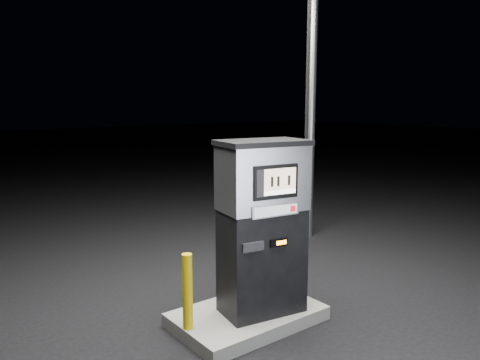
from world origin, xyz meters
TOP-DOWN VIEW (x-y plane):
  - ground at (0.00, 0.00)m, footprint 80.00×80.00m
  - pump_island at (0.00, 0.00)m, footprint 1.60×1.00m
  - fuel_dispenser at (0.12, -0.10)m, footprint 1.08×0.71m
  - bollard_left at (-0.74, 0.04)m, footprint 0.13×0.13m
  - bollard_right at (0.57, 0.06)m, footprint 0.13×0.13m

SIDE VIEW (x-z plane):
  - ground at x=0.00m, z-range 0.00..0.00m
  - pump_island at x=0.00m, z-range 0.00..0.15m
  - bollard_right at x=0.57m, z-range 0.15..0.93m
  - bollard_left at x=-0.74m, z-range 0.15..0.94m
  - fuel_dispenser at x=0.12m, z-range -0.84..3.08m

